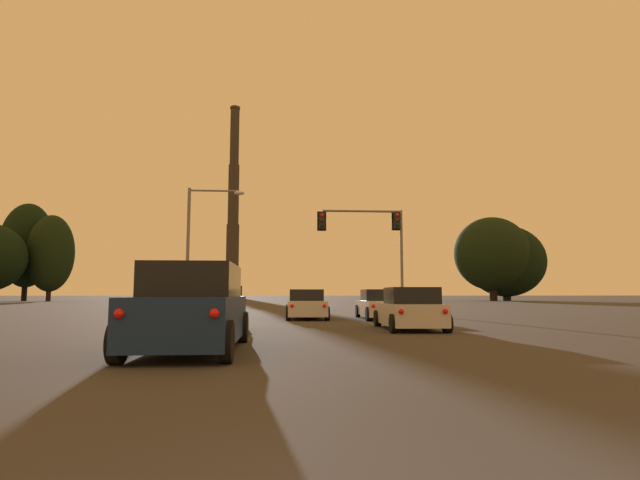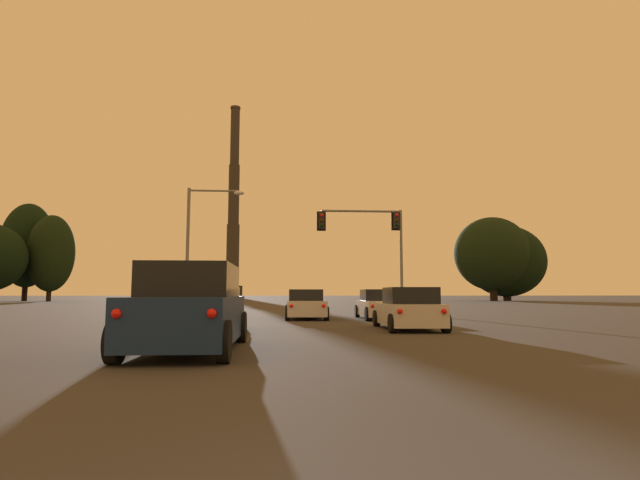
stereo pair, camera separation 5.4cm
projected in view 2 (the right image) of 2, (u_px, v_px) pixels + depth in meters
suv_left_lane_third at (191, 309)px, 10.74m from camera, size 2.13×4.92×1.86m
hatchback_left_lane_second at (214, 311)px, 16.08m from camera, size 2.07×4.17×1.44m
hatchback_right_lane_second at (408, 310)px, 17.10m from camera, size 2.00×4.15×1.44m
sedan_center_lane_front at (305, 305)px, 24.53m from camera, size 1.98×4.71×1.43m
sedan_right_lane_front at (380, 305)px, 24.23m from camera, size 2.06×4.73×1.43m
traffic_light_overhead_right at (374, 234)px, 31.65m from camera, size 5.56×0.50×6.55m
street_lamp at (198, 234)px, 30.77m from camera, size 3.51×0.36×7.77m
smokestack at (233, 221)px, 154.16m from camera, size 6.25×6.25×60.12m
treeline_center_left at (506, 261)px, 84.95m from camera, size 13.38×12.04×12.79m
treeline_left_mid at (51, 253)px, 78.85m from camera, size 7.08×6.37×13.68m
treeline_far_left at (492, 254)px, 82.71m from camera, size 12.43×11.19×13.90m
treeline_right_mid at (28, 245)px, 81.76m from camera, size 8.29×7.46×16.04m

